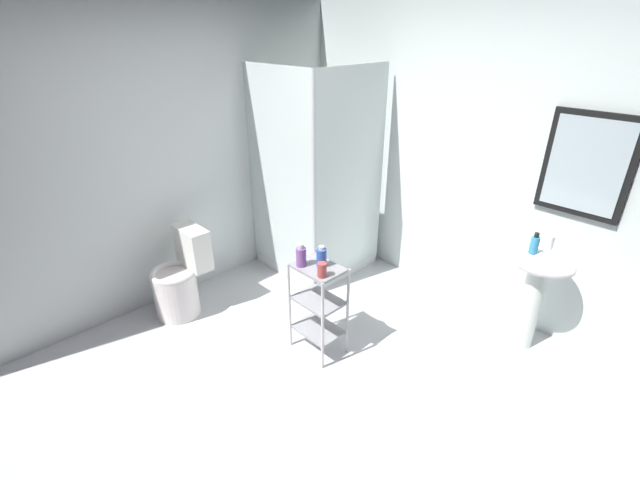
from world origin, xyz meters
name	(u,v)px	position (x,y,z in m)	size (l,w,h in m)	color
ground_plane	(315,390)	(0.00, 0.00, -0.01)	(4.20, 4.20, 0.02)	silver
wall_back	(476,163)	(0.01, 1.85, 1.25)	(4.20, 0.14, 2.50)	white
wall_left	(164,161)	(-1.85, 0.00, 1.25)	(0.10, 4.20, 2.50)	white
shower_stall	(316,227)	(-1.22, 1.17, 0.46)	(0.92, 0.92, 2.00)	white
pedestal_sink	(536,282)	(0.79, 1.52, 0.58)	(0.46, 0.37, 0.81)	white
sink_faucet	(552,243)	(0.79, 1.64, 0.86)	(0.03, 0.03, 0.10)	silver
toilet	(180,280)	(-1.48, -0.19, 0.31)	(0.37, 0.49, 0.76)	white
storage_cart	(318,302)	(-0.30, 0.32, 0.44)	(0.38, 0.28, 0.74)	silver
hand_soap_bottle	(534,244)	(0.73, 1.49, 0.88)	(0.06, 0.06, 0.16)	#389ED1
conditioner_bottle_purple	(301,256)	(-0.39, 0.24, 0.82)	(0.07, 0.07, 0.17)	#8A53A3
shampoo_bottle_blue	(321,257)	(-0.29, 0.34, 0.81)	(0.07, 0.07, 0.16)	blue
rinse_cup	(322,270)	(-0.18, 0.25, 0.79)	(0.07, 0.07, 0.10)	#B24742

